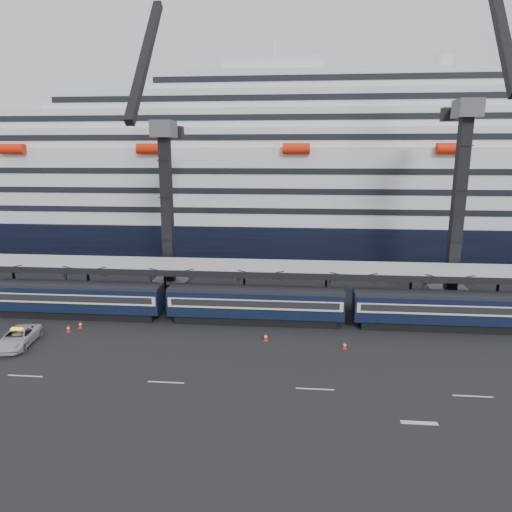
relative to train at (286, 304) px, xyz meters
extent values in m
plane|color=black|center=(4.65, -10.00, -2.20)|extent=(260.00, 260.00, 0.00)
cube|color=beige|center=(-21.35, -14.00, -2.19)|extent=(3.00, 0.15, 0.02)
cube|color=beige|center=(-9.35, -14.00, -2.19)|extent=(3.00, 0.15, 0.02)
cube|color=beige|center=(2.65, -14.00, -2.19)|extent=(3.00, 0.15, 0.02)
cube|color=beige|center=(14.65, -14.00, -2.19)|extent=(3.00, 0.15, 0.02)
cube|color=beige|center=(9.65, -18.00, -2.19)|extent=(2.50, 0.40, 0.02)
cube|color=black|center=(-23.35, 0.00, -1.75)|extent=(17.48, 2.40, 0.90)
cube|color=black|center=(-23.35, 0.00, 0.05)|extent=(19.00, 2.80, 2.70)
cube|color=beige|center=(-23.35, 0.00, 0.35)|extent=(18.62, 2.92, 1.05)
cube|color=black|center=(-23.35, 0.00, 0.40)|extent=(17.86, 2.98, 0.70)
cube|color=black|center=(-23.35, 0.00, 1.55)|extent=(19.00, 2.50, 0.35)
cube|color=black|center=(-3.35, 0.00, -1.75)|extent=(17.48, 2.40, 0.90)
cube|color=black|center=(-3.35, 0.00, 0.05)|extent=(19.00, 2.80, 2.70)
cube|color=beige|center=(-3.35, 0.00, 0.35)|extent=(18.62, 2.92, 1.05)
cube|color=black|center=(-3.35, 0.00, 0.40)|extent=(17.86, 2.98, 0.70)
cube|color=black|center=(-3.35, 0.00, 1.55)|extent=(19.00, 2.50, 0.35)
cube|color=black|center=(16.65, 0.00, -1.75)|extent=(17.48, 2.40, 0.90)
cube|color=black|center=(16.65, 0.00, 0.05)|extent=(19.00, 2.80, 2.70)
cube|color=beige|center=(16.65, 0.00, 0.35)|extent=(18.62, 2.92, 1.05)
cube|color=black|center=(16.65, 0.00, 0.40)|extent=(17.86, 2.98, 0.70)
cube|color=black|center=(16.65, 0.00, 1.55)|extent=(19.00, 2.50, 0.35)
cube|color=#95999D|center=(4.65, 4.00, 3.20)|extent=(130.00, 6.00, 0.25)
cube|color=black|center=(4.65, 1.00, 2.90)|extent=(130.00, 0.25, 0.70)
cube|color=black|center=(4.65, 7.00, 2.90)|extent=(130.00, 0.25, 0.70)
cube|color=black|center=(-35.35, 6.80, 0.50)|extent=(0.25, 0.25, 5.40)
cube|color=black|center=(-25.35, 1.20, 0.50)|extent=(0.25, 0.25, 5.40)
cube|color=black|center=(-25.35, 6.80, 0.50)|extent=(0.25, 0.25, 5.40)
cube|color=black|center=(-15.35, 1.20, 0.50)|extent=(0.25, 0.25, 5.40)
cube|color=black|center=(-15.35, 6.80, 0.50)|extent=(0.25, 0.25, 5.40)
cube|color=black|center=(-5.35, 1.20, 0.50)|extent=(0.25, 0.25, 5.40)
cube|color=black|center=(-5.35, 6.80, 0.50)|extent=(0.25, 0.25, 5.40)
cube|color=black|center=(4.65, 1.20, 0.50)|extent=(0.25, 0.25, 5.40)
cube|color=black|center=(4.65, 6.80, 0.50)|extent=(0.25, 0.25, 5.40)
cube|color=black|center=(14.65, 1.20, 0.50)|extent=(0.25, 0.25, 5.40)
cube|color=black|center=(14.65, 6.80, 0.50)|extent=(0.25, 0.25, 5.40)
cube|color=black|center=(24.65, 6.80, 0.50)|extent=(0.25, 0.25, 5.40)
cube|color=black|center=(4.65, 36.00, 1.30)|extent=(200.00, 28.00, 7.00)
cube|color=silver|center=(4.65, 36.00, 10.80)|extent=(190.00, 26.88, 12.00)
cube|color=silver|center=(4.65, 36.00, 18.30)|extent=(160.00, 24.64, 3.00)
cube|color=black|center=(4.65, 23.63, 18.30)|extent=(153.60, 0.12, 0.90)
cube|color=silver|center=(4.65, 36.00, 21.30)|extent=(124.00, 21.84, 3.00)
cube|color=black|center=(4.65, 25.03, 21.30)|extent=(119.04, 0.12, 0.90)
cube|color=silver|center=(4.65, 36.00, 24.30)|extent=(90.00, 19.04, 3.00)
cube|color=black|center=(4.65, 26.43, 24.30)|extent=(86.40, 0.12, 0.90)
cube|color=silver|center=(4.65, 36.00, 27.30)|extent=(56.00, 16.24, 3.00)
cube|color=black|center=(4.65, 27.83, 27.30)|extent=(53.76, 0.12, 0.90)
cube|color=silver|center=(-3.35, 36.00, 29.80)|extent=(16.00, 12.00, 2.50)
cylinder|color=silver|center=(24.65, 36.00, 30.30)|extent=(2.80, 2.80, 3.00)
cylinder|color=red|center=(-43.35, 21.96, 16.60)|extent=(4.00, 1.60, 1.60)
cylinder|color=red|center=(-21.35, 21.96, 16.60)|extent=(4.00, 1.60, 1.60)
cylinder|color=red|center=(0.65, 21.96, 16.60)|extent=(4.00, 1.60, 1.60)
cylinder|color=red|center=(22.65, 21.96, 16.60)|extent=(4.00, 1.60, 1.60)
cube|color=#474A4E|center=(-15.35, 9.00, -1.20)|extent=(4.50, 4.50, 2.00)
cube|color=black|center=(-15.35, 9.00, 8.80)|extent=(1.30, 1.30, 18.00)
cube|color=#474A4E|center=(-15.35, 9.00, 18.80)|extent=(2.60, 3.20, 2.00)
cube|color=black|center=(-15.35, 3.21, 25.69)|extent=(0.90, 12.26, 14.37)
cube|color=black|center=(-15.35, 11.52, 18.80)|extent=(0.90, 5.04, 0.90)
cube|color=black|center=(-15.35, 14.04, 18.60)|extent=(2.20, 1.60, 1.60)
cube|color=#474A4E|center=(19.65, 8.00, -1.20)|extent=(4.50, 4.50, 2.00)
cube|color=black|center=(19.65, 8.00, 9.80)|extent=(1.30, 1.30, 20.00)
cube|color=#474A4E|center=(19.65, 8.00, 20.80)|extent=(2.60, 3.20, 2.00)
cube|color=black|center=(19.65, 2.26, 28.99)|extent=(0.90, 12.21, 16.90)
cube|color=black|center=(19.65, 10.80, 20.80)|extent=(0.90, 5.60, 0.90)
cube|color=black|center=(19.65, 13.60, 20.60)|extent=(2.20, 1.60, 1.60)
imported|color=#B1B3B9|center=(-25.57, -8.18, -1.38)|extent=(3.56, 6.24, 1.64)
cube|color=red|center=(-22.50, -4.39, -2.18)|extent=(0.39, 0.39, 0.04)
cone|color=red|center=(-22.50, -4.39, -1.79)|extent=(0.33, 0.33, 0.75)
cylinder|color=white|center=(-22.50, -4.39, -1.79)|extent=(0.28, 0.28, 0.12)
cube|color=red|center=(-21.70, -3.33, -2.18)|extent=(0.42, 0.42, 0.04)
cone|color=red|center=(-21.70, -3.33, -1.75)|extent=(0.36, 0.36, 0.80)
cylinder|color=white|center=(-21.70, -3.33, -1.75)|extent=(0.30, 0.30, 0.13)
cube|color=red|center=(-1.87, -4.88, -2.18)|extent=(0.43, 0.43, 0.05)
cone|color=red|center=(-1.87, -4.88, -1.75)|extent=(0.36, 0.36, 0.82)
cylinder|color=white|center=(-1.87, -4.88, -1.75)|extent=(0.31, 0.31, 0.14)
cube|color=red|center=(5.73, -6.09, -2.18)|extent=(0.39, 0.39, 0.04)
cone|color=red|center=(5.73, -6.09, -1.79)|extent=(0.33, 0.33, 0.74)
cylinder|color=white|center=(5.73, -6.09, -1.79)|extent=(0.28, 0.28, 0.12)
camera|label=1|loc=(0.99, -46.97, 15.93)|focal=32.00mm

